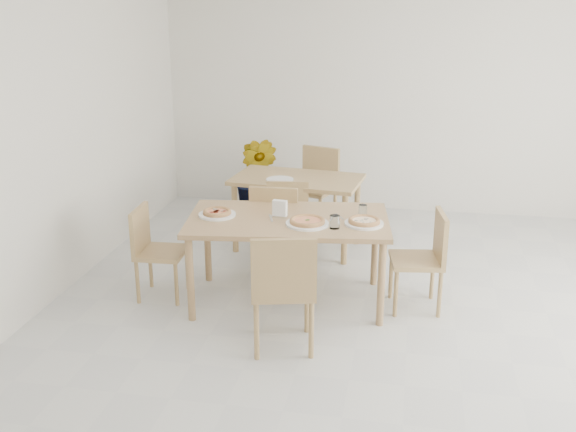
% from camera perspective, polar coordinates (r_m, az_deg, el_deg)
% --- Properties ---
extents(main_table, '(1.75, 1.13, 0.75)m').
position_cam_1_polar(main_table, '(5.57, 0.00, -0.89)').
color(main_table, '#A67755').
rests_on(main_table, ground).
extents(chair_south, '(0.55, 0.55, 0.92)m').
position_cam_1_polar(chair_south, '(4.83, -0.41, -5.79)').
color(chair_south, tan).
rests_on(chair_south, ground).
extents(chair_north, '(0.46, 0.46, 0.81)m').
position_cam_1_polar(chair_north, '(6.39, -0.08, -0.26)').
color(chair_north, tan).
rests_on(chair_north, ground).
extents(chair_west, '(0.41, 0.41, 0.80)m').
position_cam_1_polar(chair_west, '(5.86, -11.39, -2.48)').
color(chair_west, tan).
rests_on(chair_west, ground).
extents(chair_east, '(0.47, 0.47, 0.83)m').
position_cam_1_polar(chair_east, '(5.63, 11.62, -3.14)').
color(chair_east, tan).
rests_on(chair_east, ground).
extents(plate_margherita, '(0.35, 0.35, 0.02)m').
position_cam_1_polar(plate_margherita, '(5.38, 1.64, -0.64)').
color(plate_margherita, white).
rests_on(plate_margherita, main_table).
extents(plate_mushroom, '(0.31, 0.31, 0.02)m').
position_cam_1_polar(plate_mushroom, '(5.42, 6.46, -0.63)').
color(plate_mushroom, white).
rests_on(plate_mushroom, main_table).
extents(plate_pepperoni, '(0.31, 0.31, 0.02)m').
position_cam_1_polar(plate_pepperoni, '(5.63, -6.01, 0.12)').
color(plate_pepperoni, white).
rests_on(plate_pepperoni, main_table).
extents(pizza_margherita, '(0.31, 0.31, 0.03)m').
position_cam_1_polar(pizza_margherita, '(5.38, 1.65, -0.42)').
color(pizza_margherita, tan).
rests_on(pizza_margherita, plate_margherita).
extents(pizza_mushroom, '(0.33, 0.33, 0.03)m').
position_cam_1_polar(pizza_mushroom, '(5.41, 6.47, -0.40)').
color(pizza_mushroom, tan).
rests_on(pizza_mushroom, plate_mushroom).
extents(pizza_pepperoni, '(0.29, 0.29, 0.03)m').
position_cam_1_polar(pizza_pepperoni, '(5.62, -6.02, 0.35)').
color(pizza_pepperoni, tan).
rests_on(pizza_pepperoni, plate_pepperoni).
extents(tumbler_a, '(0.07, 0.07, 0.09)m').
position_cam_1_polar(tumbler_a, '(5.63, 6.34, 0.49)').
color(tumbler_a, white).
rests_on(tumbler_a, main_table).
extents(tumbler_b, '(0.08, 0.08, 0.11)m').
position_cam_1_polar(tumbler_b, '(5.30, 3.98, -0.50)').
color(tumbler_b, white).
rests_on(tumbler_b, main_table).
extents(napkin_holder, '(0.13, 0.08, 0.14)m').
position_cam_1_polar(napkin_holder, '(5.55, -0.70, 0.59)').
color(napkin_holder, silver).
rests_on(napkin_holder, main_table).
extents(fork_a, '(0.09, 0.15, 0.01)m').
position_cam_1_polar(fork_a, '(5.58, 4.40, -0.06)').
color(fork_a, silver).
rests_on(fork_a, main_table).
extents(fork_b, '(0.08, 0.19, 0.01)m').
position_cam_1_polar(fork_b, '(5.53, -1.46, -0.19)').
color(fork_b, silver).
rests_on(fork_b, main_table).
extents(second_table, '(1.34, 0.86, 0.75)m').
position_cam_1_polar(second_table, '(6.79, 0.77, 2.45)').
color(second_table, tan).
rests_on(second_table, ground).
extents(chair_back_s, '(0.45, 0.45, 0.88)m').
position_cam_1_polar(chair_back_s, '(6.16, -1.05, -0.59)').
color(chair_back_s, tan).
rests_on(chair_back_s, ground).
extents(chair_back_n, '(0.56, 0.56, 0.89)m').
position_cam_1_polar(chair_back_n, '(7.47, 2.39, 2.88)').
color(chair_back_n, tan).
rests_on(chair_back_n, ground).
extents(plate_empty, '(0.27, 0.27, 0.02)m').
position_cam_1_polar(plate_empty, '(6.64, -0.69, 3.07)').
color(plate_empty, white).
rests_on(plate_empty, second_table).
extents(potted_plant, '(0.57, 0.48, 0.92)m').
position_cam_1_polar(potted_plant, '(7.97, -2.75, 3.47)').
color(potted_plant, '#1F5D1B').
rests_on(potted_plant, ground).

